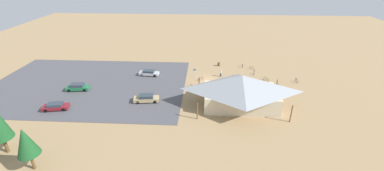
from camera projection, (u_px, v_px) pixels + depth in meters
ground at (207, 81)px, 57.64m from camera, size 160.00×160.00×0.00m
parking_lot_asphalt at (89, 84)px, 55.86m from camera, size 42.26×28.94×0.05m
bike_pavilion at (241, 89)px, 46.25m from camera, size 15.99×10.51×6.13m
trash_bin at (219, 64)px, 65.60m from camera, size 0.60×0.60×0.90m
lot_sign at (194, 72)px, 58.68m from camera, size 0.56×0.08×2.20m
pine_east at (26, 142)px, 31.28m from camera, size 2.73×2.73×6.28m
bicycle_purple_back_row at (254, 73)px, 60.67m from camera, size 0.62×1.75×0.88m
bicycle_green_edge_north at (266, 79)px, 57.61m from camera, size 1.13×1.28×0.83m
bicycle_teal_lone_east at (242, 66)px, 64.88m from camera, size 0.48×1.60×0.76m
bicycle_blue_edge_south at (297, 81)px, 56.64m from camera, size 0.48×1.73×0.91m
bicycle_red_mid_cluster at (201, 79)px, 57.54m from camera, size 1.44×1.20×0.89m
bicycle_orange_trailside at (252, 68)px, 63.52m from camera, size 1.33×1.08×0.84m
bicycle_silver_front_row at (192, 86)px, 54.26m from camera, size 0.72×1.61×0.84m
bicycle_black_yard_front at (279, 87)px, 54.03m from camera, size 0.95×1.48×0.85m
car_maroon_front_row at (56, 106)px, 46.02m from camera, size 4.70×2.57×1.30m
car_tan_near_entry at (146, 98)px, 48.60m from camera, size 4.91×2.31×1.46m
car_silver_end_stall at (149, 73)px, 59.87m from camera, size 4.70×2.11×1.29m
car_green_aisle_side at (78, 87)px, 52.96m from camera, size 4.73×2.29×1.45m
visitor_at_bikes at (234, 77)px, 57.42m from camera, size 0.37×0.40×1.72m
visitor_crossing_yard at (221, 73)px, 59.36m from camera, size 0.36×0.36×1.65m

